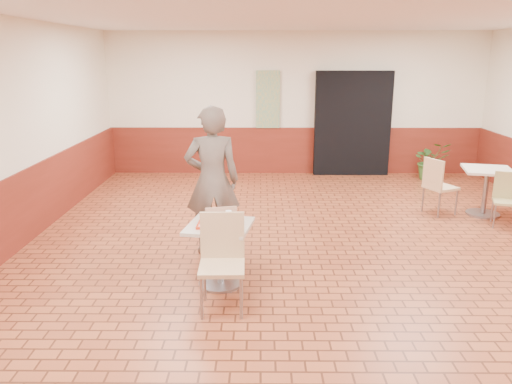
{
  "coord_description": "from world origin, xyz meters",
  "views": [
    {
      "loc": [
        -0.76,
        -5.74,
        2.51
      ],
      "look_at": [
        -0.81,
        -0.07,
        0.95
      ],
      "focal_mm": 35.0,
      "sensor_mm": 36.0,
      "label": 1
    }
  ],
  "objects_px": {
    "ring_donut": "(211,218)",
    "chair_second_left": "(438,183)",
    "second_table": "(486,184)",
    "potted_plant": "(431,161)",
    "chair_second_front": "(507,196)",
    "chair_main_front": "(222,257)",
    "paper_cup": "(229,214)",
    "chair_main_back": "(220,233)",
    "main_table": "(220,244)",
    "serving_tray": "(219,223)",
    "customer": "(212,181)",
    "long_john_donut": "(224,221)"
  },
  "relations": [
    {
      "from": "chair_main_front",
      "to": "serving_tray",
      "type": "height_order",
      "value": "chair_main_front"
    },
    {
      "from": "chair_main_front",
      "to": "serving_tray",
      "type": "xyz_separation_m",
      "value": [
        -0.07,
        0.5,
        0.18
      ]
    },
    {
      "from": "ring_donut",
      "to": "chair_second_front",
      "type": "bearing_deg",
      "value": 25.08
    },
    {
      "from": "ring_donut",
      "to": "chair_second_left",
      "type": "height_order",
      "value": "chair_second_left"
    },
    {
      "from": "main_table",
      "to": "customer",
      "type": "height_order",
      "value": "customer"
    },
    {
      "from": "chair_main_front",
      "to": "second_table",
      "type": "xyz_separation_m",
      "value": [
        4.01,
        3.1,
        -0.03
      ]
    },
    {
      "from": "chair_main_front",
      "to": "chair_second_front",
      "type": "height_order",
      "value": "chair_main_front"
    },
    {
      "from": "ring_donut",
      "to": "paper_cup",
      "type": "bearing_deg",
      "value": 10.14
    },
    {
      "from": "potted_plant",
      "to": "ring_donut",
      "type": "bearing_deg",
      "value": -129.96
    },
    {
      "from": "chair_main_back",
      "to": "paper_cup",
      "type": "distance_m",
      "value": 0.49
    },
    {
      "from": "main_table",
      "to": "chair_second_left",
      "type": "distance_m",
      "value": 4.24
    },
    {
      "from": "chair_main_back",
      "to": "chair_second_front",
      "type": "xyz_separation_m",
      "value": [
        4.2,
        1.63,
        0.0
      ]
    },
    {
      "from": "main_table",
      "to": "serving_tray",
      "type": "relative_size",
      "value": 1.54
    },
    {
      "from": "customer",
      "to": "serving_tray",
      "type": "xyz_separation_m",
      "value": [
        0.16,
        -0.99,
        -0.23
      ]
    },
    {
      "from": "potted_plant",
      "to": "chair_main_back",
      "type": "bearing_deg",
      "value": -131.69
    },
    {
      "from": "ring_donut",
      "to": "chair_main_back",
      "type": "bearing_deg",
      "value": 78.79
    },
    {
      "from": "chair_main_front",
      "to": "serving_tray",
      "type": "bearing_deg",
      "value": 95.97
    },
    {
      "from": "ring_donut",
      "to": "potted_plant",
      "type": "relative_size",
      "value": 0.14
    },
    {
      "from": "chair_main_front",
      "to": "chair_main_back",
      "type": "relative_size",
      "value": 1.22
    },
    {
      "from": "ring_donut",
      "to": "second_table",
      "type": "relative_size",
      "value": 0.14
    },
    {
      "from": "main_table",
      "to": "ring_donut",
      "type": "distance_m",
      "value": 0.31
    },
    {
      "from": "main_table",
      "to": "paper_cup",
      "type": "bearing_deg",
      "value": 53.46
    },
    {
      "from": "customer",
      "to": "serving_tray",
      "type": "height_order",
      "value": "customer"
    },
    {
      "from": "main_table",
      "to": "chair_second_left",
      "type": "bearing_deg",
      "value": 38.55
    },
    {
      "from": "chair_second_front",
      "to": "customer",
      "type": "bearing_deg",
      "value": -147.4
    },
    {
      "from": "main_table",
      "to": "chair_second_front",
      "type": "height_order",
      "value": "chair_second_front"
    },
    {
      "from": "second_table",
      "to": "chair_second_front",
      "type": "relative_size",
      "value": 0.94
    },
    {
      "from": "serving_tray",
      "to": "chair_second_front",
      "type": "relative_size",
      "value": 0.57
    },
    {
      "from": "second_table",
      "to": "chair_second_left",
      "type": "height_order",
      "value": "chair_second_left"
    },
    {
      "from": "chair_main_front",
      "to": "chair_second_left",
      "type": "relative_size",
      "value": 1.06
    },
    {
      "from": "chair_second_left",
      "to": "chair_second_front",
      "type": "xyz_separation_m",
      "value": [
        0.86,
        -0.54,
        -0.06
      ]
    },
    {
      "from": "serving_tray",
      "to": "long_john_donut",
      "type": "bearing_deg",
      "value": -28.98
    },
    {
      "from": "paper_cup",
      "to": "chair_main_back",
      "type": "bearing_deg",
      "value": 110.58
    },
    {
      "from": "chair_main_back",
      "to": "long_john_donut",
      "type": "xyz_separation_m",
      "value": [
        0.08,
        -0.49,
        0.32
      ]
    },
    {
      "from": "ring_donut",
      "to": "paper_cup",
      "type": "relative_size",
      "value": 1.24
    },
    {
      "from": "long_john_donut",
      "to": "paper_cup",
      "type": "relative_size",
      "value": 1.69
    },
    {
      "from": "customer",
      "to": "chair_second_left",
      "type": "xyz_separation_m",
      "value": [
        3.48,
        1.65,
        -0.45
      ]
    },
    {
      "from": "long_john_donut",
      "to": "customer",
      "type": "bearing_deg",
      "value": 101.83
    },
    {
      "from": "chair_main_back",
      "to": "chair_second_left",
      "type": "bearing_deg",
      "value": -159.73
    },
    {
      "from": "serving_tray",
      "to": "long_john_donut",
      "type": "distance_m",
      "value": 0.07
    },
    {
      "from": "chair_main_front",
      "to": "chair_second_front",
      "type": "distance_m",
      "value": 4.86
    },
    {
      "from": "second_table",
      "to": "potted_plant",
      "type": "distance_m",
      "value": 2.37
    },
    {
      "from": "chair_second_left",
      "to": "chair_main_back",
      "type": "bearing_deg",
      "value": 98.15
    },
    {
      "from": "chair_second_front",
      "to": "potted_plant",
      "type": "xyz_separation_m",
      "value": [
        -0.19,
        2.87,
        -0.05
      ]
    },
    {
      "from": "chair_main_back",
      "to": "ring_donut",
      "type": "xyz_separation_m",
      "value": [
        -0.07,
        -0.37,
        0.31
      ]
    },
    {
      "from": "chair_second_left",
      "to": "chair_second_front",
      "type": "distance_m",
      "value": 1.02
    },
    {
      "from": "main_table",
      "to": "serving_tray",
      "type": "xyz_separation_m",
      "value": [
        0.0,
        -0.0,
        0.25
      ]
    },
    {
      "from": "serving_tray",
      "to": "second_table",
      "type": "xyz_separation_m",
      "value": [
        4.08,
        2.6,
        -0.22
      ]
    },
    {
      "from": "second_table",
      "to": "chair_second_front",
      "type": "bearing_deg",
      "value": -79.49
    },
    {
      "from": "chair_second_front",
      "to": "potted_plant",
      "type": "height_order",
      "value": "chair_second_front"
    }
  ]
}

